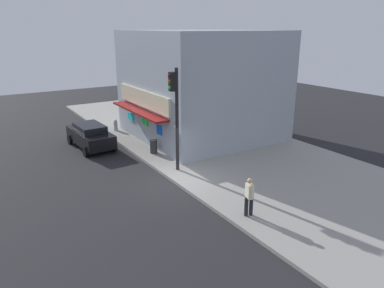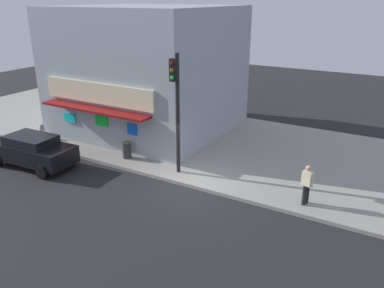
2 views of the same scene
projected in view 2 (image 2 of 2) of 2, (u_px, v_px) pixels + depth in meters
name	position (u px, v px, depth m)	size (l,w,h in m)	color
ground_plane	(190.00, 188.00, 16.98)	(64.12, 64.12, 0.00)	#232326
sidewalk	(239.00, 148.00, 21.22)	(42.75, 10.55, 0.16)	gray
corner_building	(149.00, 69.00, 23.31)	(9.27, 9.65, 7.17)	#9EA8B2
traffic_light	(176.00, 99.00, 16.89)	(0.32, 0.58, 5.45)	black
fire_hydrant	(42.00, 131.00, 22.40)	(0.53, 0.29, 0.84)	#B2B2B7
trash_can	(127.00, 150.00, 19.63)	(0.44, 0.44, 0.84)	#2D2D2D
pedestrian	(307.00, 183.00, 15.07)	(0.53, 0.40, 1.64)	black
potted_plant_by_doorway	(126.00, 133.00, 21.77)	(0.66, 0.66, 0.99)	gray
potted_plant_by_window	(162.00, 141.00, 20.21)	(0.79, 0.79, 1.12)	brown
parked_car_black	(32.00, 150.00, 18.98)	(4.44, 2.20, 1.56)	black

